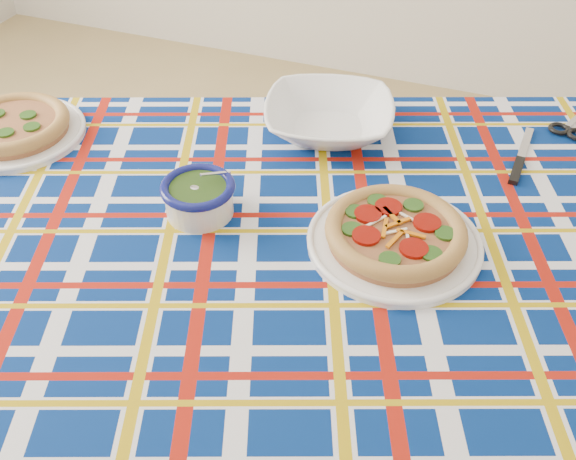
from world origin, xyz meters
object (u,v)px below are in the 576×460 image
(main_focaccia_plate, at_px, (396,232))
(dining_table, at_px, (289,280))
(pesto_bowl, at_px, (199,195))
(serving_bowl, at_px, (329,118))

(main_focaccia_plate, bearing_deg, dining_table, -157.10)
(dining_table, xyz_separation_m, pesto_bowl, (-0.18, 0.03, 0.12))
(serving_bowl, bearing_deg, main_focaccia_plate, -54.59)
(pesto_bowl, bearing_deg, serving_bowl, 68.83)
(dining_table, bearing_deg, serving_bowl, 76.92)
(serving_bowl, bearing_deg, dining_table, -82.20)
(serving_bowl, bearing_deg, pesto_bowl, -111.17)
(main_focaccia_plate, xyz_separation_m, pesto_bowl, (-0.34, -0.04, 0.01))
(main_focaccia_plate, xyz_separation_m, serving_bowl, (-0.21, 0.30, 0.00))
(main_focaccia_plate, bearing_deg, serving_bowl, 125.41)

